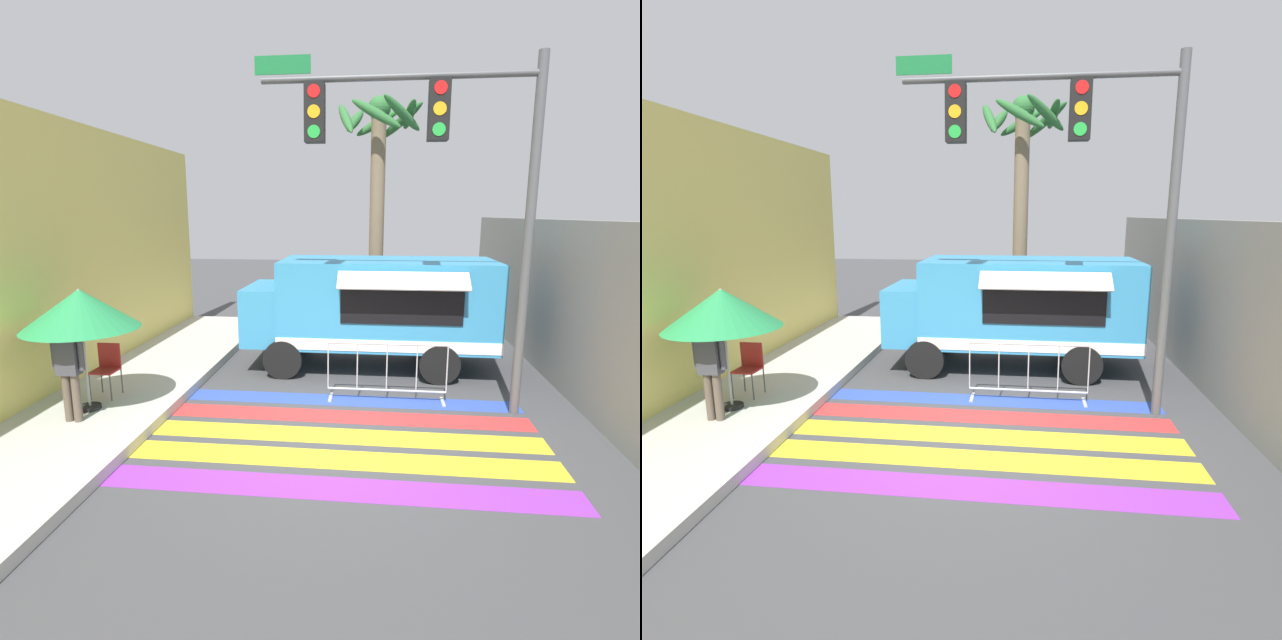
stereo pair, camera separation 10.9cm
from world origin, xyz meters
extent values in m
plane|color=#424244|center=(0.00, 0.00, 0.00)|extent=(60.00, 60.00, 0.00)
cube|color=#B7B5AD|center=(-5.04, 0.00, 0.09)|extent=(4.40, 16.00, 0.17)
cube|color=gray|center=(4.27, 3.00, 1.63)|extent=(0.20, 16.00, 3.27)
cube|color=purple|center=(0.00, -1.45, 0.00)|extent=(6.40, 0.56, 0.01)
cube|color=yellow|center=(0.00, -0.69, 0.00)|extent=(6.40, 0.56, 0.01)
cube|color=yellow|center=(0.00, 0.07, 0.00)|extent=(6.40, 0.56, 0.01)
cube|color=red|center=(0.00, 0.83, 0.00)|extent=(6.40, 0.56, 0.01)
cube|color=#334FB2|center=(0.00, 1.59, 0.00)|extent=(6.40, 0.56, 0.01)
cube|color=#338CBF|center=(0.83, 3.73, 1.51)|extent=(4.54, 2.14, 1.82)
cube|color=#338CBF|center=(-1.44, 3.73, 1.21)|extent=(1.60, 1.97, 1.23)
cube|color=#1E232D|center=(-2.19, 3.73, 1.52)|extent=(0.06, 1.71, 0.47)
cube|color=black|center=(1.10, 2.65, 1.64)|extent=(2.41, 0.03, 0.82)
cube|color=white|center=(1.10, 2.44, 2.13)|extent=(2.51, 0.43, 0.31)
cube|color=white|center=(0.83, 2.65, 0.78)|extent=(4.54, 0.01, 0.24)
cylinder|color=black|center=(-1.30, 2.75, 0.41)|extent=(0.82, 0.22, 0.82)
cylinder|color=black|center=(-1.30, 4.72, 0.41)|extent=(0.82, 0.22, 0.82)
cylinder|color=black|center=(1.90, 2.75, 0.41)|extent=(0.82, 0.22, 0.82)
cylinder|color=black|center=(1.90, 4.72, 0.41)|extent=(0.82, 0.22, 0.82)
cylinder|color=#515456|center=(3.02, 1.34, 2.89)|extent=(0.16, 0.16, 5.78)
cylinder|color=#515456|center=(0.85, 1.34, 5.47)|extent=(4.33, 0.11, 0.11)
cube|color=black|center=(1.50, 1.31, 4.96)|extent=(0.32, 0.28, 0.90)
cylinder|color=red|center=(1.50, 1.17, 5.26)|extent=(0.20, 0.02, 0.20)
cylinder|color=#F2A519|center=(1.50, 1.17, 4.96)|extent=(0.20, 0.02, 0.20)
cylinder|color=green|center=(1.50, 1.17, 4.66)|extent=(0.20, 0.02, 0.20)
cube|color=black|center=(-0.44, 1.31, 4.96)|extent=(0.32, 0.28, 0.90)
cylinder|color=red|center=(-0.44, 1.17, 5.26)|extent=(0.20, 0.02, 0.20)
cylinder|color=#F2A519|center=(-0.44, 1.17, 4.96)|extent=(0.20, 0.02, 0.20)
cylinder|color=green|center=(-0.44, 1.17, 4.66)|extent=(0.20, 0.02, 0.20)
cube|color=#197238|center=(-0.96, 1.32, 5.69)|extent=(0.90, 0.02, 0.28)
cylinder|color=black|center=(-4.13, 0.28, 0.20)|extent=(0.36, 0.36, 0.06)
cylinder|color=#B2B2B7|center=(-4.13, 0.28, 1.19)|extent=(0.04, 0.04, 2.03)
cone|color=#268C4C|center=(-4.13, 0.28, 1.88)|extent=(1.84, 1.84, 0.65)
cylinder|color=#4C4C51|center=(-4.35, 0.67, 0.41)|extent=(0.02, 0.02, 0.47)
cylinder|color=#4C4C51|center=(-3.96, 0.67, 0.41)|extent=(0.02, 0.02, 0.47)
cylinder|color=#4C4C51|center=(-4.35, 1.06, 0.41)|extent=(0.02, 0.02, 0.47)
cylinder|color=#4C4C51|center=(-3.96, 1.06, 0.41)|extent=(0.02, 0.02, 0.47)
cube|color=#B22626|center=(-4.15, 0.86, 0.66)|extent=(0.41, 0.41, 0.03)
cube|color=#B22626|center=(-4.15, 1.06, 0.89)|extent=(0.41, 0.03, 0.44)
cylinder|color=brown|center=(-4.17, -0.21, 0.56)|extent=(0.13, 0.13, 0.77)
cylinder|color=brown|center=(-4.02, -0.21, 0.56)|extent=(0.13, 0.13, 0.77)
cube|color=#3F3F47|center=(-4.10, -0.21, 1.26)|extent=(0.34, 0.20, 0.62)
cylinder|color=#3F3F47|center=(-4.32, -0.21, 1.29)|extent=(0.09, 0.09, 0.53)
cylinder|color=#3F3F47|center=(-3.88, -0.21, 1.29)|extent=(0.09, 0.09, 0.53)
sphere|color=#9E7051|center=(-4.10, -0.21, 1.71)|extent=(0.22, 0.22, 0.22)
cylinder|color=#B7BABF|center=(0.83, 1.69, 1.08)|extent=(2.16, 0.04, 0.04)
cylinder|color=#B7BABF|center=(0.83, 1.69, 0.20)|extent=(2.16, 0.04, 0.04)
cylinder|color=#B7BABF|center=(-0.25, 1.69, 0.64)|extent=(0.02, 0.02, 0.88)
cylinder|color=#B7BABF|center=(0.29, 1.69, 0.64)|extent=(0.02, 0.02, 0.88)
cylinder|color=#B7BABF|center=(0.83, 1.69, 0.64)|extent=(0.02, 0.02, 0.88)
cylinder|color=#B7BABF|center=(1.37, 1.69, 0.64)|extent=(0.02, 0.02, 0.88)
cylinder|color=#B7BABF|center=(1.90, 1.69, 0.64)|extent=(0.02, 0.02, 0.88)
cube|color=#B7BABF|center=(-0.20, 1.69, 0.01)|extent=(0.06, 0.44, 0.03)
cube|color=#B7BABF|center=(1.85, 1.69, 0.01)|extent=(0.06, 0.44, 0.03)
cylinder|color=#7A664C|center=(0.57, 6.74, 2.96)|extent=(0.39, 0.39, 5.91)
sphere|color=#2D6B33|center=(0.57, 6.74, 6.06)|extent=(0.60, 0.60, 0.60)
ellipsoid|color=#2D6B33|center=(1.35, 6.81, 5.90)|extent=(0.38, 1.59, 0.67)
ellipsoid|color=#2D6B33|center=(1.18, 7.30, 5.83)|extent=(1.25, 1.33, 0.92)
ellipsoid|color=#2D6B33|center=(0.53, 7.39, 5.81)|extent=(1.25, 0.31, 0.84)
ellipsoid|color=#2D6B33|center=(-0.05, 6.93, 5.80)|extent=(0.60, 1.26, 0.87)
ellipsoid|color=#2D6B33|center=(-0.28, 6.51, 5.79)|extent=(0.66, 1.65, 1.12)
ellipsoid|color=#2D6B33|center=(0.50, 6.05, 5.81)|extent=(1.35, 0.38, 0.90)
ellipsoid|color=#2D6B33|center=(1.15, 6.23, 5.83)|extent=(1.18, 1.27, 0.89)
camera|label=1|loc=(0.59, -7.11, 3.38)|focal=28.00mm
camera|label=2|loc=(0.70, -7.10, 3.38)|focal=28.00mm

